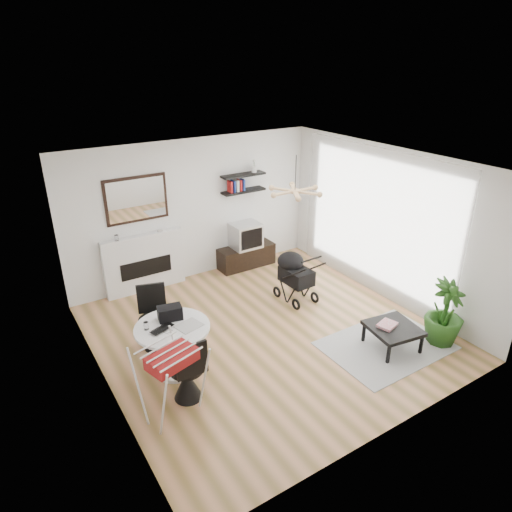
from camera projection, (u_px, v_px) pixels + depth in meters
floor at (267, 332)px, 7.30m from camera, size 5.00×5.00×0.00m
ceiling at (268, 165)px, 6.19m from camera, size 5.00×5.00×0.00m
wall_back at (194, 210)px, 8.67m from camera, size 5.00×0.00×5.00m
wall_left at (96, 301)px, 5.52m from camera, size 0.00×5.00×5.00m
wall_right at (386, 224)px, 7.97m from camera, size 0.00×5.00×5.00m
sheer_curtain at (374, 222)px, 8.07m from camera, size 0.04×3.60×2.60m
fireplace at (144, 256)px, 8.35m from camera, size 1.50×0.17×2.16m
shelf_lower at (243, 191)px, 8.96m from camera, size 0.90×0.25×0.04m
shelf_upper at (243, 175)px, 8.83m from camera, size 0.90×0.25×0.04m
pendant_lamp at (295, 191)px, 6.99m from camera, size 0.90×0.90×0.10m
tv_console at (246, 256)px, 9.46m from camera, size 1.19×0.42×0.45m
crt_tv at (245, 235)px, 9.25m from camera, size 0.58×0.50×0.50m
dining_table at (173, 342)px, 6.21m from camera, size 1.02×1.02×0.74m
laptop at (165, 330)px, 6.00m from camera, size 0.39×0.32×0.03m
black_bag at (170, 313)px, 6.24m from camera, size 0.36×0.25×0.19m
newspaper at (189, 326)px, 6.12m from camera, size 0.38×0.34×0.01m
drinking_glass at (146, 326)px, 6.03m from camera, size 0.07×0.07×0.11m
chair_far at (155, 329)px, 6.84m from camera, size 0.50×0.51×0.97m
chair_near at (188, 380)px, 5.80m from camera, size 0.45×0.45×0.94m
drying_rack at (171, 381)px, 5.43m from camera, size 0.80×0.77×0.99m
stroller at (294, 278)px, 8.15m from camera, size 0.51×0.81×0.96m
rug at (386, 345)px, 6.96m from camera, size 1.85×1.34×0.01m
coffee_table at (393, 329)px, 6.80m from camera, size 0.80×0.80×0.36m
magazines at (387, 325)px, 6.79m from camera, size 0.33×0.29×0.04m
potted_plant at (445, 313)px, 6.86m from camera, size 0.63×0.63×1.03m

